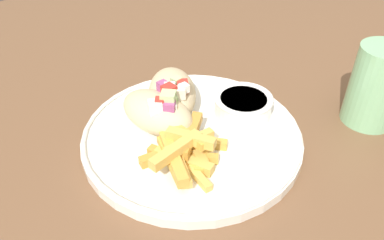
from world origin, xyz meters
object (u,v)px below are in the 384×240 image
(pita_sandwich_near, at_px, (158,112))
(fries_pile, at_px, (184,150))
(plate, at_px, (192,135))
(water_glass, at_px, (376,89))
(pita_sandwich_far, at_px, (172,93))
(sauce_ramekin, at_px, (245,106))

(pita_sandwich_near, distance_m, fries_pile, 0.07)
(plate, distance_m, fries_pile, 0.05)
(fries_pile, xyz_separation_m, water_glass, (0.11, 0.25, 0.02))
(plate, relative_size, water_glass, 2.56)
(plate, distance_m, pita_sandwich_far, 0.07)
(pita_sandwich_far, bearing_deg, pita_sandwich_near, -26.52)
(plate, xyz_separation_m, sauce_ramekin, (0.02, 0.08, 0.02))
(plate, xyz_separation_m, pita_sandwich_near, (-0.04, -0.03, 0.03))
(pita_sandwich_near, bearing_deg, sauce_ramekin, 51.70)
(plate, bearing_deg, pita_sandwich_far, 162.74)
(plate, height_order, fries_pile, fries_pile)
(fries_pile, relative_size, water_glass, 1.00)
(plate, height_order, water_glass, water_glass)
(water_glass, bearing_deg, pita_sandwich_far, -135.40)
(fries_pile, relative_size, sauce_ramekin, 1.39)
(pita_sandwich_far, bearing_deg, fries_pile, 3.83)
(pita_sandwich_near, height_order, water_glass, water_glass)
(fries_pile, height_order, water_glass, water_glass)
(sauce_ramekin, height_order, water_glass, water_glass)
(fries_pile, distance_m, sauce_ramekin, 0.12)
(pita_sandwich_far, relative_size, fries_pile, 1.18)
(pita_sandwich_near, relative_size, sauce_ramekin, 1.43)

